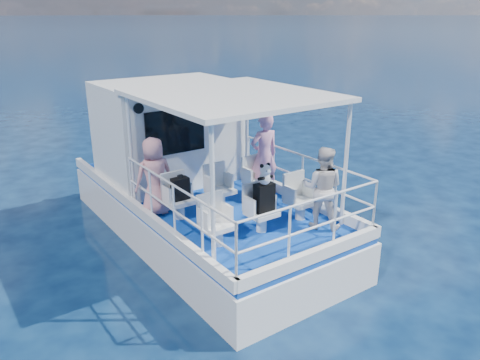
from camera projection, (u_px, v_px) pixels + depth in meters
name	position (u px, v px, depth m)	size (l,w,h in m)	color
ground	(227.00, 252.00, 9.30)	(2000.00, 2000.00, 0.00)	#071835
hull	(201.00, 234.00, 10.07)	(3.00, 7.00, 1.60)	white
deck	(200.00, 197.00, 9.78)	(2.90, 6.90, 0.10)	navy
cabin	(169.00, 131.00, 10.39)	(2.85, 2.00, 2.20)	white
canopy	(232.00, 95.00, 8.09)	(3.00, 3.20, 0.08)	white
canopy_posts	(233.00, 159.00, 8.43)	(2.77, 2.97, 2.20)	white
railings	(244.00, 195.00, 8.38)	(2.84, 3.59, 1.00)	white
seat_port_fwd	(180.00, 209.00, 8.60)	(0.48, 0.46, 0.38)	silver
seat_center_fwd	(221.00, 198.00, 9.08)	(0.48, 0.46, 0.38)	silver
seat_stbd_fwd	(257.00, 189.00, 9.57)	(0.48, 0.46, 0.38)	silver
seat_port_aft	(218.00, 234.00, 7.60)	(0.48, 0.46, 0.38)	silver
seat_center_aft	(261.00, 221.00, 8.08)	(0.48, 0.46, 0.38)	silver
seat_stbd_aft	(300.00, 209.00, 8.57)	(0.48, 0.46, 0.38)	silver
passenger_port_fwd	(154.00, 177.00, 8.61)	(0.55, 0.39, 1.48)	pink
passenger_stbd_fwd	(264.00, 155.00, 9.53)	(0.62, 0.41, 1.70)	pink
passenger_stbd_aft	(322.00, 188.00, 8.08)	(0.71, 0.56, 1.47)	silver
backpack_port	(180.00, 189.00, 8.45)	(0.31, 0.18, 0.41)	black
backpack_center	(264.00, 198.00, 7.91)	(0.34, 0.19, 0.51)	black
compact_camera	(180.00, 176.00, 8.39)	(0.09, 0.06, 0.06)	black
panda	(265.00, 174.00, 7.74)	(0.23, 0.20, 0.36)	white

